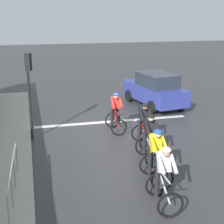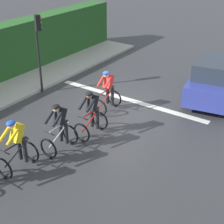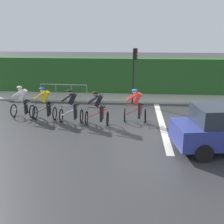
{
  "view_description": "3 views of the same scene",
  "coord_description": "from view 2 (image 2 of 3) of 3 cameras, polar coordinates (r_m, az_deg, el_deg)",
  "views": [
    {
      "loc": [
        3.58,
        13.45,
        4.82
      ],
      "look_at": [
        0.47,
        0.87,
        0.99
      ],
      "focal_mm": 54.81,
      "sensor_mm": 36.0,
      "label": 1
    },
    {
      "loc": [
        -6.71,
        10.17,
        6.21
      ],
      "look_at": [
        -0.85,
        1.61,
        0.75
      ],
      "focal_mm": 54.56,
      "sensor_mm": 36.0,
      "label": 2
    },
    {
      "loc": [
        -12.62,
        0.51,
        4.49
      ],
      "look_at": [
        -0.68,
        1.49,
        0.75
      ],
      "focal_mm": 43.46,
      "sensor_mm": 36.0,
      "label": 3
    }
  ],
  "objects": [
    {
      "name": "cyclist_mid",
      "position": [
        10.8,
        -8.79,
        -2.7
      ],
      "size": [
        0.68,
        1.08,
        1.66
      ],
      "color": "black",
      "rests_on": "ground"
    },
    {
      "name": "cyclist_trailing",
      "position": [
        13.14,
        -0.76,
        3.42
      ],
      "size": [
        0.69,
        1.09,
        1.66
      ],
      "color": "black",
      "rests_on": "ground"
    },
    {
      "name": "car_navy",
      "position": [
        14.75,
        16.76,
        5.32
      ],
      "size": [
        2.4,
        4.33,
        1.76
      ],
      "color": "navy",
      "rests_on": "ground"
    },
    {
      "name": "cyclist_fourth",
      "position": [
        11.51,
        -3.46,
        -0.36
      ],
      "size": [
        0.69,
        1.09,
        1.66
      ],
      "color": "black",
      "rests_on": "ground"
    },
    {
      "name": "road_marking_stop_line",
      "position": [
        14.35,
        2.85,
        2.08
      ],
      "size": [
        7.0,
        0.3,
        0.01
      ],
      "primitive_type": "cube",
      "color": "silver",
      "rests_on": "ground"
    },
    {
      "name": "cyclist_second",
      "position": [
        10.19,
        -15.63,
        -5.49
      ],
      "size": [
        0.68,
        1.08,
        1.66
      ],
      "color": "black",
      "rests_on": "ground"
    },
    {
      "name": "traffic_light_near_crossing",
      "position": [
        14.66,
        -12.19,
        11.35
      ],
      "size": [
        0.27,
        0.29,
        3.34
      ],
      "color": "black",
      "rests_on": "ground"
    },
    {
      "name": "ground_plane",
      "position": [
        13.67,
        0.87,
        0.73
      ],
      "size": [
        80.0,
        80.0,
        0.0
      ],
      "primitive_type": "plane",
      "color": "#333335"
    }
  ]
}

